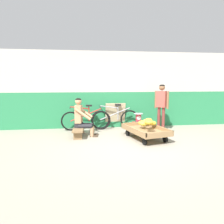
{
  "coord_description": "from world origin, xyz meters",
  "views": [
    {
      "loc": [
        -1.2,
        -4.75,
        1.59
      ],
      "look_at": [
        -0.42,
        1.17,
        0.75
      ],
      "focal_mm": 33.6,
      "sensor_mm": 36.0,
      "label": 1
    }
  ],
  "objects_px": {
    "bicycle_near_left": "(86,120)",
    "bicycle_far_left": "(115,119)",
    "banana_cart": "(145,131)",
    "low_bench": "(79,129)",
    "customer_adult": "(162,102)",
    "vendor_seated": "(82,117)",
    "sign_board": "(115,115)",
    "weighing_scale": "(138,118)",
    "shopping_bag": "(146,130)",
    "plastic_crate": "(138,127)"
  },
  "relations": [
    {
      "from": "banana_cart",
      "to": "bicycle_far_left",
      "type": "height_order",
      "value": "bicycle_far_left"
    },
    {
      "from": "plastic_crate",
      "to": "bicycle_far_left",
      "type": "xyz_separation_m",
      "value": [
        -0.7,
        0.5,
        0.2
      ]
    },
    {
      "from": "plastic_crate",
      "to": "sign_board",
      "type": "xyz_separation_m",
      "value": [
        -0.66,
        0.69,
        0.29
      ]
    },
    {
      "from": "bicycle_far_left",
      "to": "sign_board",
      "type": "xyz_separation_m",
      "value": [
        0.04,
        0.19,
        0.09
      ]
    },
    {
      "from": "bicycle_far_left",
      "to": "customer_adult",
      "type": "height_order",
      "value": "customer_adult"
    },
    {
      "from": "low_bench",
      "to": "sign_board",
      "type": "relative_size",
      "value": 1.27
    },
    {
      "from": "plastic_crate",
      "to": "low_bench",
      "type": "bearing_deg",
      "value": -168.65
    },
    {
      "from": "banana_cart",
      "to": "low_bench",
      "type": "xyz_separation_m",
      "value": [
        -1.87,
        0.59,
        -0.04
      ]
    },
    {
      "from": "low_bench",
      "to": "bicycle_near_left",
      "type": "bearing_deg",
      "value": 74.25
    },
    {
      "from": "vendor_seated",
      "to": "bicycle_far_left",
      "type": "bearing_deg",
      "value": 38.52
    },
    {
      "from": "weighing_scale",
      "to": "bicycle_far_left",
      "type": "relative_size",
      "value": 0.18
    },
    {
      "from": "vendor_seated",
      "to": "weighing_scale",
      "type": "xyz_separation_m",
      "value": [
        1.83,
        0.4,
        -0.11
      ]
    },
    {
      "from": "banana_cart",
      "to": "vendor_seated",
      "type": "bearing_deg",
      "value": 162.3
    },
    {
      "from": "vendor_seated",
      "to": "bicycle_near_left",
      "type": "bearing_deg",
      "value": 80.56
    },
    {
      "from": "banana_cart",
      "to": "bicycle_near_left",
      "type": "distance_m",
      "value": 2.14
    },
    {
      "from": "bicycle_far_left",
      "to": "shopping_bag",
      "type": "xyz_separation_m",
      "value": [
        0.88,
        -0.82,
        -0.23
      ]
    },
    {
      "from": "vendor_seated",
      "to": "bicycle_near_left",
      "type": "distance_m",
      "value": 0.82
    },
    {
      "from": "weighing_scale",
      "to": "shopping_bag",
      "type": "bearing_deg",
      "value": -60.3
    },
    {
      "from": "bicycle_far_left",
      "to": "bicycle_near_left",
      "type": "bearing_deg",
      "value": -173.3
    },
    {
      "from": "bicycle_far_left",
      "to": "customer_adult",
      "type": "bearing_deg",
      "value": -22.82
    },
    {
      "from": "banana_cart",
      "to": "weighing_scale",
      "type": "relative_size",
      "value": 5.34
    },
    {
      "from": "banana_cart",
      "to": "plastic_crate",
      "type": "relative_size",
      "value": 4.45
    },
    {
      "from": "banana_cart",
      "to": "customer_adult",
      "type": "relative_size",
      "value": 1.05
    },
    {
      "from": "low_bench",
      "to": "bicycle_near_left",
      "type": "xyz_separation_m",
      "value": [
        0.22,
        0.77,
        0.15
      ]
    },
    {
      "from": "bicycle_near_left",
      "to": "shopping_bag",
      "type": "bearing_deg",
      "value": -20.45
    },
    {
      "from": "shopping_bag",
      "to": "vendor_seated",
      "type": "bearing_deg",
      "value": -177.7
    },
    {
      "from": "vendor_seated",
      "to": "plastic_crate",
      "type": "height_order",
      "value": "vendor_seated"
    },
    {
      "from": "bicycle_far_left",
      "to": "sign_board",
      "type": "relative_size",
      "value": 1.89
    },
    {
      "from": "banana_cart",
      "to": "customer_adult",
      "type": "xyz_separation_m",
      "value": [
        0.78,
        0.87,
        0.71
      ]
    },
    {
      "from": "shopping_bag",
      "to": "banana_cart",
      "type": "bearing_deg",
      "value": -109.11
    },
    {
      "from": "plastic_crate",
      "to": "bicycle_near_left",
      "type": "xyz_separation_m",
      "value": [
        -1.7,
        0.38,
        0.2
      ]
    },
    {
      "from": "bicycle_near_left",
      "to": "shopping_bag",
      "type": "height_order",
      "value": "bicycle_near_left"
    },
    {
      "from": "low_bench",
      "to": "plastic_crate",
      "type": "xyz_separation_m",
      "value": [
        1.92,
        0.39,
        -0.05
      ]
    },
    {
      "from": "bicycle_far_left",
      "to": "customer_adult",
      "type": "relative_size",
      "value": 1.09
    },
    {
      "from": "vendor_seated",
      "to": "customer_adult",
      "type": "relative_size",
      "value": 0.75
    },
    {
      "from": "bicycle_near_left",
      "to": "bicycle_far_left",
      "type": "height_order",
      "value": "same"
    },
    {
      "from": "weighing_scale",
      "to": "banana_cart",
      "type": "bearing_deg",
      "value": -92.64
    },
    {
      "from": "vendor_seated",
      "to": "bicycle_far_left",
      "type": "relative_size",
      "value": 0.69
    },
    {
      "from": "bicycle_near_left",
      "to": "bicycle_far_left",
      "type": "bearing_deg",
      "value": 6.7
    },
    {
      "from": "plastic_crate",
      "to": "bicycle_near_left",
      "type": "relative_size",
      "value": 0.22
    },
    {
      "from": "plastic_crate",
      "to": "weighing_scale",
      "type": "relative_size",
      "value": 1.2
    },
    {
      "from": "low_bench",
      "to": "weighing_scale",
      "type": "bearing_deg",
      "value": 11.32
    },
    {
      "from": "low_bench",
      "to": "vendor_seated",
      "type": "height_order",
      "value": "vendor_seated"
    },
    {
      "from": "vendor_seated",
      "to": "plastic_crate",
      "type": "bearing_deg",
      "value": 12.3
    },
    {
      "from": "low_bench",
      "to": "plastic_crate",
      "type": "bearing_deg",
      "value": 11.35
    },
    {
      "from": "bicycle_far_left",
      "to": "customer_adult",
      "type": "distance_m",
      "value": 1.67
    },
    {
      "from": "banana_cart",
      "to": "sign_board",
      "type": "distance_m",
      "value": 1.78
    },
    {
      "from": "banana_cart",
      "to": "plastic_crate",
      "type": "xyz_separation_m",
      "value": [
        0.04,
        0.97,
        -0.09
      ]
    },
    {
      "from": "sign_board",
      "to": "customer_adult",
      "type": "xyz_separation_m",
      "value": [
        1.4,
        -0.79,
        0.51
      ]
    },
    {
      "from": "sign_board",
      "to": "weighing_scale",
      "type": "bearing_deg",
      "value": -46.05
    }
  ]
}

